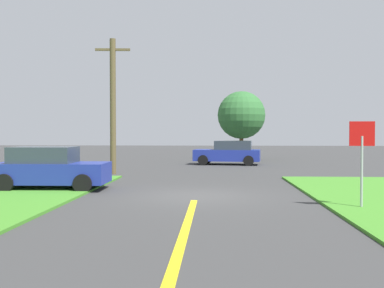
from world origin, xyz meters
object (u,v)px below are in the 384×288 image
object	(u,v)px
stop_sign	(362,148)
oak_tree_left	(241,115)
car_approaching_junction	(229,153)
parked_car_near_building	(50,168)
utility_pole_mid	(113,104)

from	to	relation	value
stop_sign	oak_tree_left	size ratio (longest dim) A/B	0.45
car_approaching_junction	parked_car_near_building	world-z (taller)	same
stop_sign	car_approaching_junction	size ratio (longest dim) A/B	0.53
stop_sign	utility_pole_mid	world-z (taller)	utility_pole_mid
car_approaching_junction	parked_car_near_building	xyz separation A→B (m)	(-7.15, -13.39, -0.00)
stop_sign	car_approaching_junction	world-z (taller)	stop_sign
utility_pole_mid	oak_tree_left	world-z (taller)	utility_pole_mid
car_approaching_junction	utility_pole_mid	size ratio (longest dim) A/B	0.66
car_approaching_junction	parked_car_near_building	distance (m)	15.18
car_approaching_junction	oak_tree_left	xyz separation A→B (m)	(1.20, 5.56, 2.78)
stop_sign	oak_tree_left	world-z (taller)	oak_tree_left
utility_pole_mid	oak_tree_left	size ratio (longest dim) A/B	1.28
parked_car_near_building	oak_tree_left	world-z (taller)	oak_tree_left
utility_pole_mid	parked_car_near_building	bearing A→B (deg)	-98.21
car_approaching_junction	utility_pole_mid	world-z (taller)	utility_pole_mid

